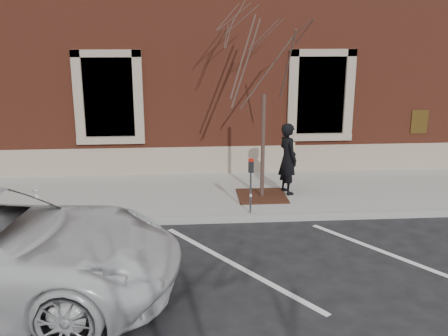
{
  "coord_description": "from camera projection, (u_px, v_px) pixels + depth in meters",
  "views": [
    {
      "loc": [
        -0.83,
        -10.58,
        4.19
      ],
      "look_at": [
        0.0,
        0.6,
        1.1
      ],
      "focal_mm": 40.0,
      "sensor_mm": 36.0,
      "label": 1
    }
  ],
  "objects": [
    {
      "name": "ground",
      "position": [
        226.0,
        222.0,
        11.34
      ],
      "size": [
        120.0,
        120.0,
        0.0
      ],
      "primitive_type": "plane",
      "color": "#28282B",
      "rests_on": "ground"
    },
    {
      "name": "sidewalk_near",
      "position": [
        221.0,
        194.0,
        13.01
      ],
      "size": [
        40.0,
        3.5,
        0.15
      ],
      "primitive_type": "cube",
      "color": "#9C9B93",
      "rests_on": "ground"
    },
    {
      "name": "curb_near",
      "position": [
        226.0,
        219.0,
        11.27
      ],
      "size": [
        40.0,
        0.12,
        0.15
      ],
      "primitive_type": "cube",
      "color": "#9E9E99",
      "rests_on": "ground"
    },
    {
      "name": "parking_stripes",
      "position": [
        235.0,
        265.0,
        9.23
      ],
      "size": [
        28.0,
        4.4,
        0.01
      ],
      "primitive_type": null,
      "color": "silver",
      "rests_on": "ground"
    },
    {
      "name": "building_civic",
      "position": [
        209.0,
        36.0,
        17.72
      ],
      "size": [
        40.0,
        8.62,
        8.0
      ],
      "color": "maroon",
      "rests_on": "ground"
    },
    {
      "name": "man",
      "position": [
        288.0,
        159.0,
        12.64
      ],
      "size": [
        0.62,
        0.77,
        1.82
      ],
      "primitive_type": "imported",
      "rotation": [
        0.0,
        0.0,
        1.88
      ],
      "color": "black",
      "rests_on": "sidewalk_near"
    },
    {
      "name": "parking_meter",
      "position": [
        251.0,
        176.0,
        11.22
      ],
      "size": [
        0.12,
        0.09,
        1.28
      ],
      "rotation": [
        0.0,
        0.0,
        -0.32
      ],
      "color": "#595B60",
      "rests_on": "sidewalk_near"
    },
    {
      "name": "tree_grate",
      "position": [
        262.0,
        196.0,
        12.59
      ],
      "size": [
        1.21,
        1.21,
        0.03
      ],
      "primitive_type": "cube",
      "color": "#482517",
      "rests_on": "sidewalk_near"
    },
    {
      "name": "sapling",
      "position": [
        265.0,
        65.0,
        11.72
      ],
      "size": [
        2.81,
        2.81,
        4.68
      ],
      "color": "#503830",
      "rests_on": "sidewalk_near"
    }
  ]
}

